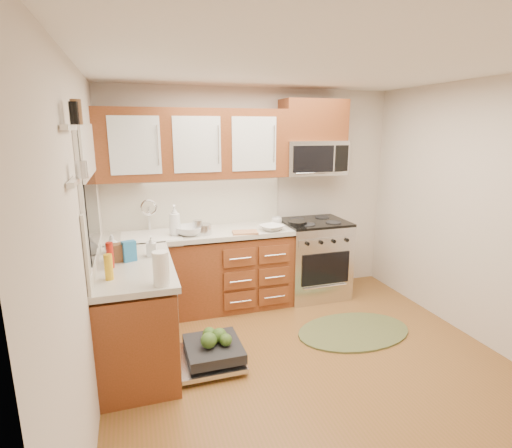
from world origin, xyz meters
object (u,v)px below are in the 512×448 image
object	(u,v)px
cutting_board	(245,232)
paper_towel_roll	(161,269)
range	(314,258)
upper_cabinets	(195,144)
dishwasher	(209,354)
rug	(354,331)
stock_pot	(203,229)
microwave	(313,158)
bowl_a	(272,228)
sink	(152,247)
skillet	(297,223)
cup	(277,221)
bowl_b	(190,231)

from	to	relation	value
cutting_board	paper_towel_roll	distance (m)	1.59
range	cutting_board	xyz separation A→B (m)	(-0.94, -0.21, 0.46)
upper_cabinets	dishwasher	bearing A→B (deg)	-96.04
rug	dishwasher	bearing A→B (deg)	-175.69
range	stock_pot	distance (m)	1.48
microwave	bowl_a	size ratio (longest dim) A/B	3.02
sink	range	bearing A→B (deg)	0.30
microwave	bowl_a	distance (m)	1.01
rug	skillet	world-z (taller)	skillet
dishwasher	rug	distance (m)	1.53
stock_pot	range	bearing A→B (deg)	4.74
upper_cabinets	skillet	distance (m)	1.47
sink	skillet	bearing A→B (deg)	-3.48
range	dishwasher	bearing A→B (deg)	-143.73
stock_pot	paper_towel_roll	size ratio (longest dim) A/B	0.73
rug	cutting_board	xyz separation A→B (m)	(-0.93, 0.81, 0.92)
upper_cabinets	paper_towel_roll	xyz separation A→B (m)	(-0.52, -1.59, -0.82)
paper_towel_roll	cup	bearing A→B (deg)	45.79
rug	skillet	size ratio (longest dim) A/B	5.30
bowl_a	bowl_b	xyz separation A→B (m)	(-0.91, 0.08, 0.02)
skillet	bowl_a	world-z (taller)	skillet
rug	bowl_a	size ratio (longest dim) A/B	4.75
range	cup	size ratio (longest dim) A/B	7.89
range	sink	xyz separation A→B (m)	(-1.93, -0.01, 0.33)
upper_cabinets	paper_towel_roll	distance (m)	1.87
range	dishwasher	distance (m)	1.95
stock_pot	bowl_a	bearing A→B (deg)	-4.84
upper_cabinets	sink	distance (m)	1.21
upper_cabinets	rug	distance (m)	2.60
stock_pot	microwave	bearing A→B (deg)	9.61
dishwasher	cutting_board	world-z (taller)	cutting_board
stock_pot	upper_cabinets	bearing A→B (deg)	93.78
stock_pot	bowl_a	distance (m)	0.77
upper_cabinets	bowl_a	size ratio (longest dim) A/B	8.16
range	stock_pot	world-z (taller)	stock_pot
cup	paper_towel_roll	bearing A→B (deg)	-134.21
skillet	paper_towel_roll	size ratio (longest dim) A/B	0.88
upper_cabinets	microwave	xyz separation A→B (m)	(1.41, -0.02, -0.18)
sink	cutting_board	xyz separation A→B (m)	(0.99, -0.20, 0.13)
rug	bowl_b	size ratio (longest dim) A/B	3.93
upper_cabinets	bowl_b	xyz separation A→B (m)	(-0.12, -0.24, -0.90)
paper_towel_roll	bowl_b	size ratio (longest dim) A/B	0.84
range	rug	size ratio (longest dim) A/B	0.80
skillet	cutting_board	size ratio (longest dim) A/B	0.83
microwave	paper_towel_roll	size ratio (longest dim) A/B	2.98
cup	upper_cabinets	bearing A→B (deg)	173.56
bowl_b	bowl_a	bearing A→B (deg)	-5.27
stock_pot	skillet	bearing A→B (deg)	0.24
stock_pot	cutting_board	distance (m)	0.46
dishwasher	bowl_b	size ratio (longest dim) A/B	2.31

